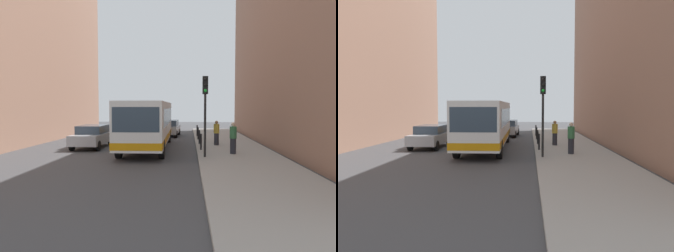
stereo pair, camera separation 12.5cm
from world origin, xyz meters
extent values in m
plane|color=#424244|center=(0.00, 0.00, 0.00)|extent=(80.00, 80.00, 0.00)
cube|color=#9E9991|center=(5.40, 0.00, 0.07)|extent=(4.40, 40.00, 0.15)
cube|color=#936B56|center=(11.50, 4.00, 7.90)|extent=(7.00, 32.00, 15.80)
cube|color=white|center=(0.13, 2.37, 1.75)|extent=(2.66, 11.04, 2.50)
cube|color=orange|center=(0.13, 2.37, 0.80)|extent=(2.68, 11.06, 0.36)
cube|color=#2D3D4C|center=(0.22, -3.11, 2.10)|extent=(2.26, 0.09, 1.20)
cube|color=#2D3D4C|center=(0.13, 2.87, 2.10)|extent=(2.66, 9.44, 1.00)
cylinder|color=black|center=(1.32, -1.51, 0.50)|extent=(0.29, 1.00, 1.00)
cylinder|color=black|center=(-0.94, -1.54, 0.50)|extent=(0.29, 1.00, 1.00)
cylinder|color=black|center=(1.21, 6.29, 0.50)|extent=(0.29, 1.00, 1.00)
cylinder|color=black|center=(-1.05, 6.26, 0.50)|extent=(0.29, 1.00, 1.00)
cube|color=#A5A8AD|center=(-3.62, 2.73, 0.64)|extent=(1.87, 4.43, 0.64)
cube|color=#2D3D4C|center=(-3.62, 2.88, 1.22)|extent=(1.64, 2.49, 0.52)
cylinder|color=black|center=(-2.83, 1.22, 0.32)|extent=(0.23, 0.64, 0.64)
cylinder|color=black|center=(-4.47, 1.24, 0.32)|extent=(0.23, 0.64, 0.64)
cylinder|color=black|center=(-2.78, 4.22, 0.32)|extent=(0.23, 0.64, 0.64)
cylinder|color=black|center=(-4.42, 4.24, 0.32)|extent=(0.23, 0.64, 0.64)
cube|color=#A5A8AD|center=(0.87, 11.55, 0.64)|extent=(2.03, 4.49, 0.64)
cube|color=#2D3D4C|center=(0.88, 11.70, 1.22)|extent=(1.73, 2.55, 0.52)
cylinder|color=black|center=(1.61, 10.01, 0.32)|extent=(0.25, 0.65, 0.64)
cylinder|color=black|center=(-0.03, 10.09, 0.32)|extent=(0.25, 0.65, 0.64)
cylinder|color=black|center=(1.77, 13.00, 0.32)|extent=(0.25, 0.65, 0.64)
cylinder|color=black|center=(0.13, 13.09, 0.32)|extent=(0.25, 0.65, 0.64)
cylinder|color=black|center=(3.55, -1.69, 1.75)|extent=(0.12, 0.12, 3.20)
cube|color=black|center=(3.55, -1.69, 3.80)|extent=(0.28, 0.24, 0.90)
sphere|color=black|center=(3.55, -1.82, 4.08)|extent=(0.16, 0.16, 0.16)
sphere|color=black|center=(3.55, -1.82, 3.80)|extent=(0.16, 0.16, 0.16)
sphere|color=green|center=(3.55, -1.82, 3.52)|extent=(0.16, 0.16, 0.16)
cylinder|color=black|center=(3.45, 1.08, 0.62)|extent=(0.11, 0.11, 0.95)
cylinder|color=black|center=(3.45, 4.21, 0.62)|extent=(0.11, 0.11, 0.95)
cylinder|color=black|center=(3.45, 7.34, 0.62)|extent=(0.11, 0.11, 0.95)
cylinder|color=black|center=(3.45, 10.47, 0.62)|extent=(0.11, 0.11, 0.95)
cylinder|color=#26262D|center=(5.14, -0.47, 0.57)|extent=(0.32, 0.32, 0.84)
cylinder|color=#336B3F|center=(5.14, -0.47, 1.31)|extent=(0.38, 0.38, 0.65)
sphere|color=beige|center=(5.14, -0.47, 1.75)|extent=(0.23, 0.23, 0.23)
cylinder|color=#26262D|center=(4.57, 3.54, 0.55)|extent=(0.32, 0.32, 0.80)
cylinder|color=gold|center=(4.57, 3.54, 1.26)|extent=(0.38, 0.38, 0.62)
sphere|color=#8C6647|center=(4.57, 3.54, 1.67)|extent=(0.22, 0.22, 0.22)
camera|label=1|loc=(2.74, -18.43, 2.71)|focal=35.08mm
camera|label=2|loc=(2.86, -18.42, 2.71)|focal=35.08mm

